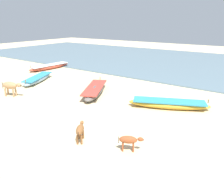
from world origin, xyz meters
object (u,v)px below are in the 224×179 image
at_px(fishing_boat_3, 38,79).
at_px(fishing_boat_1, 95,90).
at_px(fishing_boat_0, 50,67).
at_px(fishing_boat_2, 169,104).
at_px(calf_far_brown, 80,130).
at_px(calf_near_rust, 129,140).
at_px(cow_adult_tan, 10,86).

bearing_deg(fishing_boat_3, fishing_boat_1, 66.59).
distance_m(fishing_boat_0, fishing_boat_2, 14.33).
bearing_deg(fishing_boat_2, fishing_boat_0, 143.25).
xyz_separation_m(fishing_boat_0, fishing_boat_3, (3.06, -3.78, -0.01)).
bearing_deg(calf_far_brown, fishing_boat_2, -50.79).
bearing_deg(fishing_boat_0, calf_near_rust, 65.24).
relative_size(fishing_boat_1, calf_near_rust, 4.67).
height_order(fishing_boat_2, fishing_boat_3, fishing_boat_2).
bearing_deg(fishing_boat_1, fishing_boat_0, 41.48).
bearing_deg(cow_adult_tan, fishing_boat_2, 3.67).
height_order(fishing_boat_0, calf_far_brown, calf_far_brown).
xyz_separation_m(fishing_boat_2, calf_far_brown, (-1.75, -5.51, 0.25)).
relative_size(fishing_boat_1, cow_adult_tan, 2.91).
xyz_separation_m(fishing_boat_0, fishing_boat_1, (8.90, -3.59, 0.02)).
relative_size(fishing_boat_0, fishing_boat_1, 1.11).
distance_m(cow_adult_tan, calf_far_brown, 7.78).
height_order(fishing_boat_3, cow_adult_tan, cow_adult_tan).
xyz_separation_m(fishing_boat_0, cow_adult_tan, (4.61, -7.07, 0.44)).
height_order(fishing_boat_3, calf_near_rust, fishing_boat_3).
distance_m(fishing_boat_0, calf_far_brown, 14.98).
bearing_deg(cow_adult_tan, fishing_boat_0, 103.99).
height_order(fishing_boat_2, cow_adult_tan, cow_adult_tan).
bearing_deg(calf_far_brown, fishing_boat_0, 21.51).
relative_size(fishing_boat_1, fishing_boat_2, 0.93).
xyz_separation_m(fishing_boat_3, calf_near_rust, (11.19, -4.36, 0.20)).
distance_m(fishing_boat_1, fishing_boat_3, 5.84).
distance_m(fishing_boat_1, fishing_boat_2, 5.09).
xyz_separation_m(fishing_boat_1, calf_near_rust, (5.36, -4.55, 0.17)).
bearing_deg(cow_adult_tan, fishing_boat_3, 96.05).
bearing_deg(fishing_boat_0, fishing_boat_3, 43.98).
bearing_deg(fishing_boat_1, cow_adult_tan, 102.51).
relative_size(fishing_boat_2, fishing_boat_3, 1.13).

